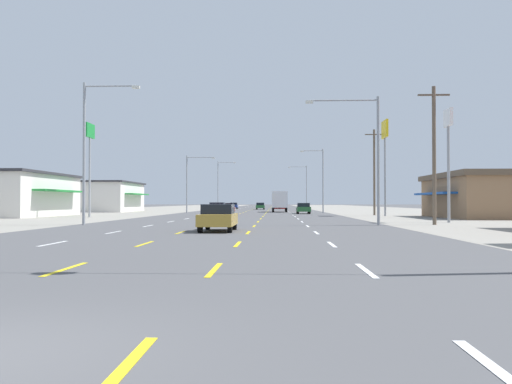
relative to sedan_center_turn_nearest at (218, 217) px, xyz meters
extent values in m
plane|color=#4C4C4F|center=(-0.05, 42.59, -0.76)|extent=(572.00, 572.00, 0.00)
cube|color=gray|center=(-24.80, 42.59, -0.75)|extent=(28.00, 440.00, 0.01)
cube|color=gray|center=(24.70, 42.59, -0.75)|extent=(28.00, 440.00, 0.01)
cube|color=white|center=(-5.30, -8.91, -0.75)|extent=(0.14, 2.60, 0.01)
cube|color=white|center=(-5.30, -1.41, -0.75)|extent=(0.14, 2.60, 0.01)
cube|color=white|center=(-5.30, 6.09, -0.75)|extent=(0.14, 2.60, 0.01)
cube|color=white|center=(-5.30, 13.59, -0.75)|extent=(0.14, 2.60, 0.01)
cube|color=white|center=(-5.30, 21.09, -0.75)|extent=(0.14, 2.60, 0.01)
cube|color=white|center=(-5.30, 28.59, -0.75)|extent=(0.14, 2.60, 0.01)
cube|color=white|center=(-5.30, 36.09, -0.75)|extent=(0.14, 2.60, 0.01)
cube|color=white|center=(-5.30, 43.59, -0.75)|extent=(0.14, 2.60, 0.01)
cube|color=white|center=(-5.30, 51.09, -0.75)|extent=(0.14, 2.60, 0.01)
cube|color=white|center=(-5.30, 58.59, -0.75)|extent=(0.14, 2.60, 0.01)
cube|color=white|center=(-5.30, 66.09, -0.75)|extent=(0.14, 2.60, 0.01)
cube|color=white|center=(-5.30, 73.59, -0.75)|extent=(0.14, 2.60, 0.01)
cube|color=white|center=(-5.30, 81.09, -0.75)|extent=(0.14, 2.60, 0.01)
cube|color=white|center=(-5.30, 88.59, -0.75)|extent=(0.14, 2.60, 0.01)
cube|color=white|center=(-5.30, 96.09, -0.75)|extent=(0.14, 2.60, 0.01)
cube|color=white|center=(-5.30, 103.59, -0.75)|extent=(0.14, 2.60, 0.01)
cube|color=white|center=(-5.30, 111.09, -0.75)|extent=(0.14, 2.60, 0.01)
cube|color=white|center=(-5.30, 118.59, -0.75)|extent=(0.14, 2.60, 0.01)
cube|color=white|center=(-5.30, 126.09, -0.75)|extent=(0.14, 2.60, 0.01)
cube|color=white|center=(-5.30, 133.59, -0.75)|extent=(0.14, 2.60, 0.01)
cube|color=white|center=(-5.30, 141.09, -0.75)|extent=(0.14, 2.60, 0.01)
cube|color=white|center=(-5.30, 148.59, -0.75)|extent=(0.14, 2.60, 0.01)
cube|color=white|center=(-5.30, 156.09, -0.75)|extent=(0.14, 2.60, 0.01)
cube|color=white|center=(-5.30, 163.59, -0.75)|extent=(0.14, 2.60, 0.01)
cube|color=white|center=(-5.30, 171.09, -0.75)|extent=(0.14, 2.60, 0.01)
cube|color=white|center=(-5.30, 178.59, -0.75)|extent=(0.14, 2.60, 0.01)
cube|color=white|center=(-5.30, 186.09, -0.75)|extent=(0.14, 2.60, 0.01)
cube|color=white|center=(-5.30, 193.59, -0.75)|extent=(0.14, 2.60, 0.01)
cube|color=yellow|center=(-1.80, -16.41, -0.75)|extent=(0.14, 2.60, 0.01)
cube|color=yellow|center=(-1.80, -8.91, -0.75)|extent=(0.14, 2.60, 0.01)
cube|color=yellow|center=(-1.80, -1.41, -0.75)|extent=(0.14, 2.60, 0.01)
cube|color=yellow|center=(-1.80, 6.09, -0.75)|extent=(0.14, 2.60, 0.01)
cube|color=yellow|center=(-1.80, 13.59, -0.75)|extent=(0.14, 2.60, 0.01)
cube|color=yellow|center=(-1.80, 21.09, -0.75)|extent=(0.14, 2.60, 0.01)
cube|color=yellow|center=(-1.80, 28.59, -0.75)|extent=(0.14, 2.60, 0.01)
cube|color=yellow|center=(-1.80, 36.09, -0.75)|extent=(0.14, 2.60, 0.01)
cube|color=yellow|center=(-1.80, 43.59, -0.75)|extent=(0.14, 2.60, 0.01)
cube|color=yellow|center=(-1.80, 51.09, -0.75)|extent=(0.14, 2.60, 0.01)
cube|color=yellow|center=(-1.80, 58.59, -0.75)|extent=(0.14, 2.60, 0.01)
cube|color=yellow|center=(-1.80, 66.09, -0.75)|extent=(0.14, 2.60, 0.01)
cube|color=yellow|center=(-1.80, 73.59, -0.75)|extent=(0.14, 2.60, 0.01)
cube|color=yellow|center=(-1.80, 81.09, -0.75)|extent=(0.14, 2.60, 0.01)
cube|color=yellow|center=(-1.80, 88.59, -0.75)|extent=(0.14, 2.60, 0.01)
cube|color=yellow|center=(-1.80, 96.09, -0.75)|extent=(0.14, 2.60, 0.01)
cube|color=yellow|center=(-1.80, 103.59, -0.75)|extent=(0.14, 2.60, 0.01)
cube|color=yellow|center=(-1.80, 111.09, -0.75)|extent=(0.14, 2.60, 0.01)
cube|color=yellow|center=(-1.80, 118.59, -0.75)|extent=(0.14, 2.60, 0.01)
cube|color=yellow|center=(-1.80, 126.09, -0.75)|extent=(0.14, 2.60, 0.01)
cube|color=yellow|center=(-1.80, 133.59, -0.75)|extent=(0.14, 2.60, 0.01)
cube|color=yellow|center=(-1.80, 141.09, -0.75)|extent=(0.14, 2.60, 0.01)
cube|color=yellow|center=(-1.80, 148.59, -0.75)|extent=(0.14, 2.60, 0.01)
cube|color=yellow|center=(-1.80, 156.09, -0.75)|extent=(0.14, 2.60, 0.01)
cube|color=yellow|center=(-1.80, 163.59, -0.75)|extent=(0.14, 2.60, 0.01)
cube|color=yellow|center=(-1.80, 171.09, -0.75)|extent=(0.14, 2.60, 0.01)
cube|color=yellow|center=(-1.80, 178.59, -0.75)|extent=(0.14, 2.60, 0.01)
cube|color=yellow|center=(-1.80, 186.09, -0.75)|extent=(0.14, 2.60, 0.01)
cube|color=yellow|center=(-1.80, 193.59, -0.75)|extent=(0.14, 2.60, 0.01)
cube|color=yellow|center=(1.70, -23.91, -0.75)|extent=(0.14, 2.60, 0.01)
cube|color=yellow|center=(1.70, -16.41, -0.75)|extent=(0.14, 2.60, 0.01)
cube|color=yellow|center=(1.70, -8.91, -0.75)|extent=(0.14, 2.60, 0.01)
cube|color=yellow|center=(1.70, -1.41, -0.75)|extent=(0.14, 2.60, 0.01)
cube|color=yellow|center=(1.70, 6.09, -0.75)|extent=(0.14, 2.60, 0.01)
cube|color=yellow|center=(1.70, 13.59, -0.75)|extent=(0.14, 2.60, 0.01)
cube|color=yellow|center=(1.70, 21.09, -0.75)|extent=(0.14, 2.60, 0.01)
cube|color=yellow|center=(1.70, 28.59, -0.75)|extent=(0.14, 2.60, 0.01)
cube|color=yellow|center=(1.70, 36.09, -0.75)|extent=(0.14, 2.60, 0.01)
cube|color=yellow|center=(1.70, 43.59, -0.75)|extent=(0.14, 2.60, 0.01)
cube|color=yellow|center=(1.70, 51.09, -0.75)|extent=(0.14, 2.60, 0.01)
cube|color=yellow|center=(1.70, 58.59, -0.75)|extent=(0.14, 2.60, 0.01)
cube|color=yellow|center=(1.70, 66.09, -0.75)|extent=(0.14, 2.60, 0.01)
cube|color=yellow|center=(1.70, 73.59, -0.75)|extent=(0.14, 2.60, 0.01)
cube|color=yellow|center=(1.70, 81.09, -0.75)|extent=(0.14, 2.60, 0.01)
cube|color=yellow|center=(1.70, 88.59, -0.75)|extent=(0.14, 2.60, 0.01)
cube|color=yellow|center=(1.70, 96.09, -0.75)|extent=(0.14, 2.60, 0.01)
cube|color=yellow|center=(1.70, 103.59, -0.75)|extent=(0.14, 2.60, 0.01)
cube|color=yellow|center=(1.70, 111.09, -0.75)|extent=(0.14, 2.60, 0.01)
cube|color=yellow|center=(1.70, 118.59, -0.75)|extent=(0.14, 2.60, 0.01)
cube|color=yellow|center=(1.70, 126.09, -0.75)|extent=(0.14, 2.60, 0.01)
cube|color=yellow|center=(1.70, 133.59, -0.75)|extent=(0.14, 2.60, 0.01)
cube|color=yellow|center=(1.70, 141.09, -0.75)|extent=(0.14, 2.60, 0.01)
cube|color=yellow|center=(1.70, 148.59, -0.75)|extent=(0.14, 2.60, 0.01)
cube|color=yellow|center=(1.70, 156.09, -0.75)|extent=(0.14, 2.60, 0.01)
cube|color=yellow|center=(1.70, 163.59, -0.75)|extent=(0.14, 2.60, 0.01)
cube|color=yellow|center=(1.70, 171.09, -0.75)|extent=(0.14, 2.60, 0.01)
cube|color=yellow|center=(1.70, 178.59, -0.75)|extent=(0.14, 2.60, 0.01)
cube|color=yellow|center=(1.70, 186.09, -0.75)|extent=(0.14, 2.60, 0.01)
cube|color=yellow|center=(1.70, 193.59, -0.75)|extent=(0.14, 2.60, 0.01)
cube|color=white|center=(5.20, -23.91, -0.75)|extent=(0.14, 2.60, 0.01)
cube|color=white|center=(5.20, -16.41, -0.75)|extent=(0.14, 2.60, 0.01)
cube|color=white|center=(5.20, -8.91, -0.75)|extent=(0.14, 2.60, 0.01)
cube|color=white|center=(5.20, -1.41, -0.75)|extent=(0.14, 2.60, 0.01)
cube|color=white|center=(5.20, 6.09, -0.75)|extent=(0.14, 2.60, 0.01)
cube|color=white|center=(5.20, 13.59, -0.75)|extent=(0.14, 2.60, 0.01)
cube|color=white|center=(5.20, 21.09, -0.75)|extent=(0.14, 2.60, 0.01)
cube|color=white|center=(5.20, 28.59, -0.75)|extent=(0.14, 2.60, 0.01)
cube|color=white|center=(5.20, 36.09, -0.75)|extent=(0.14, 2.60, 0.01)
cube|color=white|center=(5.20, 43.59, -0.75)|extent=(0.14, 2.60, 0.01)
cube|color=white|center=(5.20, 51.09, -0.75)|extent=(0.14, 2.60, 0.01)
cube|color=white|center=(5.20, 58.59, -0.75)|extent=(0.14, 2.60, 0.01)
cube|color=white|center=(5.20, 66.09, -0.75)|extent=(0.14, 2.60, 0.01)
cube|color=white|center=(5.20, 73.59, -0.75)|extent=(0.14, 2.60, 0.01)
cube|color=white|center=(5.20, 81.09, -0.75)|extent=(0.14, 2.60, 0.01)
cube|color=white|center=(5.20, 88.59, -0.75)|extent=(0.14, 2.60, 0.01)
cube|color=white|center=(5.20, 96.09, -0.75)|extent=(0.14, 2.60, 0.01)
cube|color=white|center=(5.20, 103.59, -0.75)|extent=(0.14, 2.60, 0.01)
cube|color=white|center=(5.20, 111.09, -0.75)|extent=(0.14, 2.60, 0.01)
cube|color=white|center=(5.20, 118.59, -0.75)|extent=(0.14, 2.60, 0.01)
cube|color=white|center=(5.20, 126.09, -0.75)|extent=(0.14, 2.60, 0.01)
cube|color=white|center=(5.20, 133.59, -0.75)|extent=(0.14, 2.60, 0.01)
cube|color=white|center=(5.20, 141.09, -0.75)|extent=(0.14, 2.60, 0.01)
cube|color=white|center=(5.20, 148.59, -0.75)|extent=(0.14, 2.60, 0.01)
cube|color=white|center=(5.20, 156.09, -0.75)|extent=(0.14, 2.60, 0.01)
cube|color=white|center=(5.20, 163.59, -0.75)|extent=(0.14, 2.60, 0.01)
cube|color=white|center=(5.20, 171.09, -0.75)|extent=(0.14, 2.60, 0.01)
cube|color=white|center=(5.20, 178.59, -0.75)|extent=(0.14, 2.60, 0.01)
cube|color=white|center=(5.20, 186.09, -0.75)|extent=(0.14, 2.60, 0.01)
cube|color=white|center=(5.20, 193.59, -0.75)|extent=(0.14, 2.60, 0.01)
cube|color=#B28C33|center=(0.00, 0.02, -0.13)|extent=(1.80, 4.50, 0.62)
cube|color=black|center=(0.00, -0.08, 0.44)|extent=(1.62, 2.10, 0.52)
cylinder|color=black|center=(-0.77, 1.57, -0.44)|extent=(0.22, 0.64, 0.64)
cylinder|color=black|center=(0.77, 1.57, -0.44)|extent=(0.22, 0.64, 0.64)
cylinder|color=black|center=(-0.77, -1.53, -0.44)|extent=(0.22, 0.64, 0.64)
cylinder|color=black|center=(0.77, -1.53, -0.44)|extent=(0.22, 0.64, 0.64)
cube|color=maroon|center=(-3.48, 31.31, -0.13)|extent=(1.72, 3.90, 0.66)
cube|color=black|center=(-3.48, 31.06, 0.49)|extent=(1.58, 1.90, 0.58)
cylinder|color=black|center=(-4.22, 32.71, -0.46)|extent=(0.20, 0.60, 0.60)
cylinder|color=black|center=(-2.74, 32.71, -0.46)|extent=(0.20, 0.60, 0.60)
cylinder|color=black|center=(-4.22, 29.91, -0.46)|extent=(0.20, 0.60, 0.60)
cylinder|color=black|center=(-2.74, 29.91, -0.46)|extent=(0.20, 0.60, 0.60)
cube|color=red|center=(-3.34, 41.14, -0.13)|extent=(1.80, 4.50, 0.62)
cube|color=black|center=(-3.34, 41.04, 0.44)|extent=(1.62, 2.10, 0.52)
cylinder|color=black|center=(-4.11, 42.69, -0.44)|extent=(0.22, 0.64, 0.64)
cylinder|color=black|center=(-2.57, 42.69, -0.44)|extent=(0.22, 0.64, 0.64)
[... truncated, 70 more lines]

